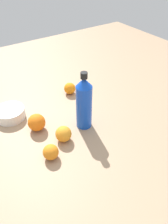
# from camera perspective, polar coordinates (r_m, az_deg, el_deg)

# --- Properties ---
(ground_plane) EXTENTS (2.40, 2.40, 0.00)m
(ground_plane) POSITION_cam_1_polar(r_m,az_deg,el_deg) (1.09, 1.98, -2.92)
(ground_plane) COLOR #9E7F60
(water_bottle) EXTENTS (0.07, 0.07, 0.29)m
(water_bottle) POSITION_cam_1_polar(r_m,az_deg,el_deg) (1.00, -0.00, 2.34)
(water_bottle) COLOR blue
(water_bottle) RESTS_ON ground_plane
(orange_0) EXTENTS (0.08, 0.08, 0.08)m
(orange_0) POSITION_cam_1_polar(r_m,az_deg,el_deg) (1.06, -12.11, -2.65)
(orange_0) COLOR orange
(orange_0) RESTS_ON ground_plane
(orange_1) EXTENTS (0.07, 0.07, 0.07)m
(orange_1) POSITION_cam_1_polar(r_m,az_deg,el_deg) (1.29, -3.69, 6.09)
(orange_1) COLOR orange
(orange_1) RESTS_ON ground_plane
(orange_2) EXTENTS (0.07, 0.07, 0.07)m
(orange_2) POSITION_cam_1_polar(r_m,az_deg,el_deg) (0.99, -5.31, -5.64)
(orange_2) COLOR orange
(orange_2) RESTS_ON ground_plane
(orange_3) EXTENTS (0.07, 0.07, 0.07)m
(orange_3) POSITION_cam_1_polar(r_m,az_deg,el_deg) (0.93, -8.57, -10.18)
(orange_3) COLOR orange
(orange_3) RESTS_ON ground_plane
(ceramic_bowl) EXTENTS (0.15, 0.15, 0.05)m
(ceramic_bowl) POSITION_cam_1_polar(r_m,az_deg,el_deg) (1.17, -18.50, -0.34)
(ceramic_bowl) COLOR white
(ceramic_bowl) RESTS_ON ground_plane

